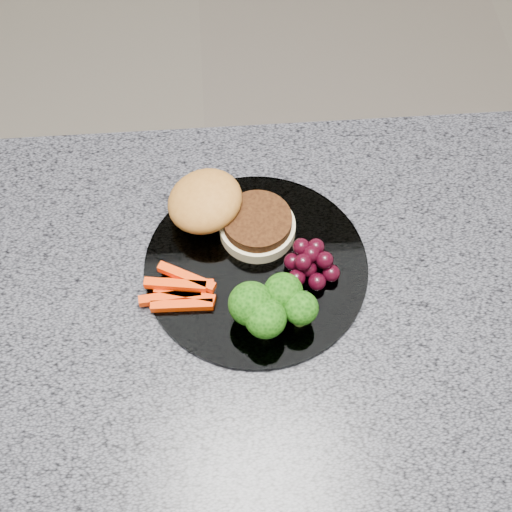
# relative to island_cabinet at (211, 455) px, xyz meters

# --- Properties ---
(island_cabinet) EXTENTS (1.20, 0.60, 0.86)m
(island_cabinet) POSITION_rel_island_cabinet_xyz_m (0.00, 0.00, 0.00)
(island_cabinet) COLOR brown
(island_cabinet) RESTS_ON ground
(countertop) EXTENTS (1.20, 0.60, 0.04)m
(countertop) POSITION_rel_island_cabinet_xyz_m (0.00, 0.00, 0.45)
(countertop) COLOR #54555F
(countertop) RESTS_ON island_cabinet
(plate) EXTENTS (0.26, 0.26, 0.01)m
(plate) POSITION_rel_island_cabinet_xyz_m (0.08, 0.08, 0.47)
(plate) COLOR white
(plate) RESTS_ON countertop
(burger) EXTENTS (0.16, 0.13, 0.05)m
(burger) POSITION_rel_island_cabinet_xyz_m (0.05, 0.14, 0.50)
(burger) COLOR beige
(burger) RESTS_ON plate
(carrot_sticks) EXTENTS (0.09, 0.06, 0.02)m
(carrot_sticks) POSITION_rel_island_cabinet_xyz_m (-0.01, 0.05, 0.48)
(carrot_sticks) COLOR #F93804
(carrot_sticks) RESTS_ON plate
(broccoli) EXTENTS (0.10, 0.07, 0.06)m
(broccoli) POSITION_rel_island_cabinet_xyz_m (0.09, 0.01, 0.51)
(broccoli) COLOR #5A8A32
(broccoli) RESTS_ON plate
(grape_bunch) EXTENTS (0.06, 0.06, 0.04)m
(grape_bunch) POSITION_rel_island_cabinet_xyz_m (0.14, 0.07, 0.49)
(grape_bunch) COLOR black
(grape_bunch) RESTS_ON plate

